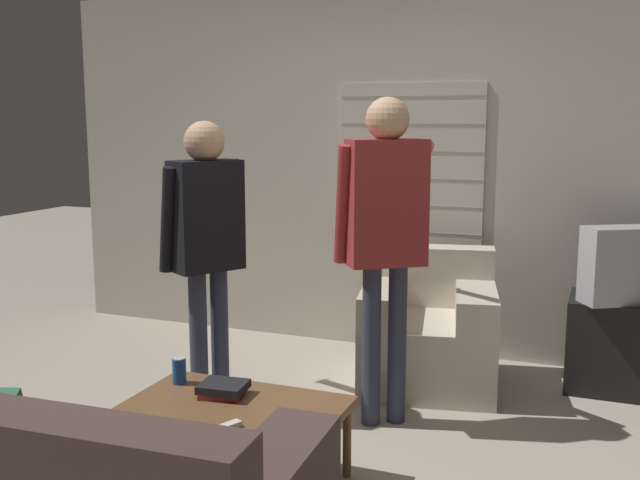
{
  "coord_description": "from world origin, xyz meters",
  "views": [
    {
      "loc": [
        1.42,
        -3.03,
        1.65
      ],
      "look_at": [
        -0.01,
        0.6,
        1.0
      ],
      "focal_mm": 42.0,
      "sensor_mm": 36.0,
      "label": 1
    }
  ],
  "objects_px": {
    "book_stack": "(223,389)",
    "soda_can": "(179,371)",
    "armchair_beige": "(429,330)",
    "person_left_standing": "(206,230)",
    "person_right_standing": "(385,220)",
    "spare_remote": "(227,427)",
    "coffee_table": "(231,415)"
  },
  "relations": [
    {
      "from": "person_left_standing",
      "to": "spare_remote",
      "type": "relative_size",
      "value": 12.02
    },
    {
      "from": "person_left_standing",
      "to": "spare_remote",
      "type": "bearing_deg",
      "value": -115.69
    },
    {
      "from": "person_left_standing",
      "to": "person_right_standing",
      "type": "bearing_deg",
      "value": -49.17
    },
    {
      "from": "coffee_table",
      "to": "person_left_standing",
      "type": "relative_size",
      "value": 0.59
    },
    {
      "from": "coffee_table",
      "to": "soda_can",
      "type": "xyz_separation_m",
      "value": [
        -0.37,
        0.18,
        0.1
      ]
    },
    {
      "from": "armchair_beige",
      "to": "soda_can",
      "type": "relative_size",
      "value": 7.76
    },
    {
      "from": "person_left_standing",
      "to": "coffee_table",
      "type": "bearing_deg",
      "value": -113.45
    },
    {
      "from": "armchair_beige",
      "to": "book_stack",
      "type": "relative_size",
      "value": 4.31
    },
    {
      "from": "person_left_standing",
      "to": "soda_can",
      "type": "bearing_deg",
      "value": -131.54
    },
    {
      "from": "person_left_standing",
      "to": "person_right_standing",
      "type": "height_order",
      "value": "person_right_standing"
    },
    {
      "from": "coffee_table",
      "to": "spare_remote",
      "type": "xyz_separation_m",
      "value": [
        0.1,
        -0.22,
        0.05
      ]
    },
    {
      "from": "person_right_standing",
      "to": "book_stack",
      "type": "relative_size",
      "value": 7.7
    },
    {
      "from": "spare_remote",
      "to": "person_left_standing",
      "type": "bearing_deg",
      "value": 147.02
    },
    {
      "from": "person_right_standing",
      "to": "soda_can",
      "type": "relative_size",
      "value": 13.86
    },
    {
      "from": "person_right_standing",
      "to": "soda_can",
      "type": "xyz_separation_m",
      "value": [
        -0.78,
        -0.78,
        -0.67
      ]
    },
    {
      "from": "person_left_standing",
      "to": "person_right_standing",
      "type": "distance_m",
      "value": 1.0
    },
    {
      "from": "coffee_table",
      "to": "person_right_standing",
      "type": "xyz_separation_m",
      "value": [
        0.41,
        0.96,
        0.76
      ]
    },
    {
      "from": "spare_remote",
      "to": "armchair_beige",
      "type": "bearing_deg",
      "value": 101.79
    },
    {
      "from": "soda_can",
      "to": "spare_remote",
      "type": "distance_m",
      "value": 0.62
    },
    {
      "from": "book_stack",
      "to": "person_left_standing",
      "type": "bearing_deg",
      "value": 124.4
    },
    {
      "from": "armchair_beige",
      "to": "person_left_standing",
      "type": "xyz_separation_m",
      "value": [
        -1.06,
        -0.88,
        0.7
      ]
    },
    {
      "from": "person_right_standing",
      "to": "soda_can",
      "type": "height_order",
      "value": "person_right_standing"
    },
    {
      "from": "coffee_table",
      "to": "book_stack",
      "type": "bearing_deg",
      "value": 132.76
    },
    {
      "from": "book_stack",
      "to": "armchair_beige",
      "type": "bearing_deg",
      "value": 69.22
    },
    {
      "from": "book_stack",
      "to": "spare_remote",
      "type": "height_order",
      "value": "book_stack"
    },
    {
      "from": "coffee_table",
      "to": "book_stack",
      "type": "height_order",
      "value": "book_stack"
    },
    {
      "from": "soda_can",
      "to": "book_stack",
      "type": "bearing_deg",
      "value": -14.25
    },
    {
      "from": "book_stack",
      "to": "soda_can",
      "type": "height_order",
      "value": "soda_can"
    },
    {
      "from": "armchair_beige",
      "to": "person_left_standing",
      "type": "relative_size",
      "value": 0.6
    },
    {
      "from": "book_stack",
      "to": "spare_remote",
      "type": "distance_m",
      "value": 0.38
    },
    {
      "from": "person_right_standing",
      "to": "spare_remote",
      "type": "bearing_deg",
      "value": -139.56
    },
    {
      "from": "armchair_beige",
      "to": "spare_remote",
      "type": "height_order",
      "value": "armchair_beige"
    }
  ]
}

